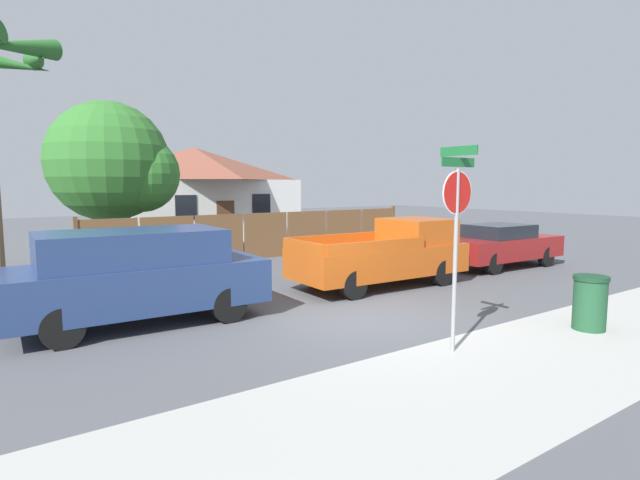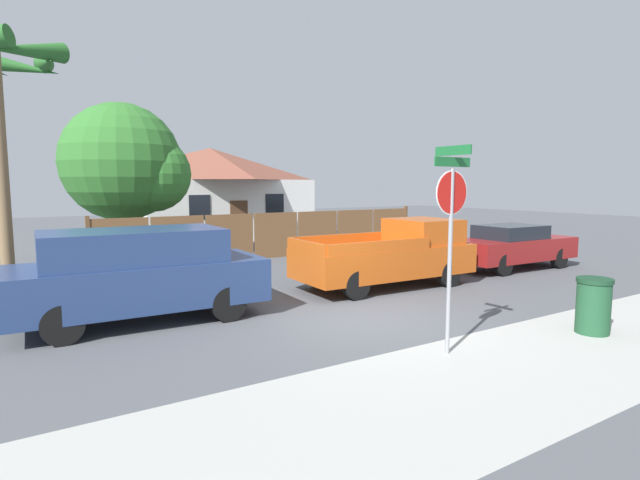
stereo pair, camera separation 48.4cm
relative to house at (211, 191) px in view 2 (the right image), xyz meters
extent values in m
plane|color=#4C4F54|center=(-3.31, -17.89, -2.44)|extent=(80.00, 80.00, 0.00)
cube|color=#A3A39E|center=(-3.31, -21.49, -2.43)|extent=(36.00, 3.20, 0.01)
cube|color=brown|center=(-6.46, -9.22, -1.58)|extent=(1.80, 0.06, 1.71)
cube|color=brown|center=(-4.59, -9.22, -1.58)|extent=(1.80, 0.06, 1.71)
cube|color=brown|center=(-2.72, -9.22, -1.58)|extent=(1.80, 0.06, 1.71)
cube|color=brown|center=(-0.85, -9.22, -1.58)|extent=(1.80, 0.06, 1.71)
cube|color=brown|center=(1.02, -9.22, -1.58)|extent=(1.80, 0.06, 1.71)
cube|color=brown|center=(2.89, -9.22, -1.58)|extent=(1.80, 0.06, 1.71)
cube|color=brown|center=(4.76, -9.22, -1.58)|extent=(1.80, 0.06, 1.71)
cube|color=brown|center=(-7.39, -9.22, -1.53)|extent=(0.12, 0.12, 1.81)
cube|color=brown|center=(5.70, -9.22, -1.53)|extent=(0.12, 0.12, 1.81)
cube|color=white|center=(0.00, 0.00, -0.93)|extent=(8.59, 7.47, 3.01)
pyramid|color=brown|center=(0.00, 0.00, 1.42)|extent=(9.28, 8.07, 1.70)
cube|color=black|center=(-1.93, -3.75, -0.69)|extent=(1.00, 0.04, 1.10)
cube|color=black|center=(1.93, -3.75, -0.69)|extent=(1.00, 0.04, 1.10)
cube|color=brown|center=(0.00, -3.75, -1.44)|extent=(0.90, 0.04, 2.00)
cylinder|color=brown|center=(-5.94, -7.29, -1.44)|extent=(0.40, 0.40, 2.01)
sphere|color=#2D6B28|center=(-5.94, -7.29, 1.12)|extent=(4.13, 4.13, 4.13)
sphere|color=#31732C|center=(-5.02, -7.81, 0.70)|extent=(2.68, 2.68, 2.68)
cylinder|color=brown|center=(-9.55, -12.98, 0.46)|extent=(0.28, 0.28, 5.79)
cone|color=#235B23|center=(-8.53, -12.98, 3.07)|extent=(0.44, 1.90, 0.72)
cone|color=#235B23|center=(-9.04, -12.09, 3.07)|extent=(1.86, 1.33, 0.72)
cone|color=#235B23|center=(-9.04, -13.86, 3.07)|extent=(1.86, 1.33, 0.72)
cube|color=navy|center=(-7.28, -15.69, -1.65)|extent=(4.93, 2.17, 0.88)
cube|color=navy|center=(-7.41, -15.69, -0.88)|extent=(3.47, 1.96, 0.66)
cube|color=black|center=(-5.79, -15.75, -0.88)|extent=(0.12, 1.76, 0.56)
cylinder|color=black|center=(-5.75, -14.86, -2.08)|extent=(0.72, 0.22, 0.72)
cylinder|color=black|center=(-5.81, -16.64, -2.08)|extent=(0.72, 0.22, 0.72)
cylinder|color=black|center=(-8.76, -14.75, -2.08)|extent=(0.72, 0.22, 0.72)
cylinder|color=black|center=(-8.82, -16.53, -2.08)|extent=(0.72, 0.22, 0.72)
cube|color=#B74C14|center=(-0.92, -15.69, -1.71)|extent=(5.00, 2.16, 0.79)
cube|color=#B74C14|center=(0.44, -15.74, -0.97)|extent=(1.64, 1.88, 0.68)
cube|color=#B74C14|center=(-1.72, -14.72, -1.17)|extent=(3.09, 0.19, 0.28)
cube|color=#B74C14|center=(-1.79, -16.60, -1.17)|extent=(3.09, 0.19, 0.28)
cube|color=#B74C14|center=(-3.34, -15.61, -1.17)|extent=(0.15, 1.88, 0.28)
cylinder|color=black|center=(0.64, -14.87, -2.08)|extent=(0.71, 0.22, 0.71)
cylinder|color=black|center=(0.58, -16.63, -2.08)|extent=(0.71, 0.22, 0.71)
cylinder|color=black|center=(-2.41, -14.76, -2.08)|extent=(0.71, 0.22, 0.71)
cylinder|color=black|center=(-2.47, -16.52, -2.08)|extent=(0.71, 0.22, 0.71)
cube|color=maroon|center=(4.59, -15.69, -1.77)|extent=(4.49, 1.88, 0.69)
cube|color=black|center=(4.41, -15.69, -1.20)|extent=(2.09, 1.62, 0.44)
cylinder|color=black|center=(5.99, -14.99, -2.10)|extent=(0.68, 0.22, 0.68)
cylinder|color=black|center=(5.93, -16.49, -2.10)|extent=(0.68, 0.22, 0.68)
cylinder|color=black|center=(3.24, -14.89, -2.10)|extent=(0.68, 0.22, 0.68)
cylinder|color=black|center=(3.19, -16.39, -2.10)|extent=(0.68, 0.22, 0.68)
cylinder|color=gray|center=(-3.50, -20.42, -0.92)|extent=(0.07, 0.07, 3.04)
cylinder|color=red|center=(-3.50, -20.42, 0.21)|extent=(0.67, 0.04, 0.67)
cylinder|color=white|center=(-3.50, -20.42, 0.21)|extent=(0.71, 0.03, 0.71)
cube|color=#19602D|center=(-3.50, -20.42, 0.70)|extent=(0.81, 0.04, 0.15)
cube|color=#19602D|center=(-3.50, -20.42, 0.88)|extent=(0.04, 0.73, 0.15)
cylinder|color=#1E4C2D|center=(-0.36, -21.09, -1.95)|extent=(0.60, 0.60, 0.97)
cylinder|color=#163922|center=(-0.36, -21.09, -1.43)|extent=(0.64, 0.64, 0.08)
camera|label=1|loc=(-9.97, -25.77, 0.35)|focal=28.00mm
camera|label=2|loc=(-9.57, -26.04, 0.35)|focal=28.00mm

